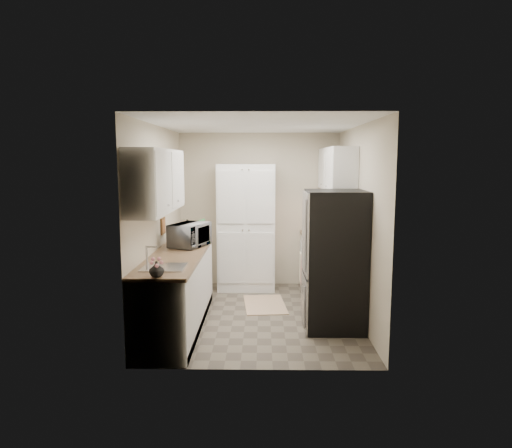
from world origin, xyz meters
The scene contains 16 objects.
ground centered at (0.00, 0.00, 0.00)m, with size 3.20×3.20×0.00m, color #665B4C.
room_shell centered at (-0.02, -0.01, 1.63)m, with size 2.64×3.24×2.52m.
pantry_cabinet centered at (-0.20, 1.32, 1.00)m, with size 0.90×0.55×2.00m, color white.
base_cabinet_left centered at (-0.99, -0.43, 0.44)m, with size 0.60×2.30×0.88m, color white.
countertop_left centered at (-0.99, -0.43, 0.90)m, with size 0.63×2.33×0.04m, color #846647.
base_cabinet_right centered at (0.99, 1.19, 0.44)m, with size 0.60×0.80×0.88m, color white.
countertop_right centered at (0.99, 1.19, 0.90)m, with size 0.63×0.83×0.04m, color #846647.
electric_range centered at (0.97, 0.39, 0.48)m, with size 0.71×0.78×1.13m.
refrigerator centered at (0.94, -0.41, 0.85)m, with size 0.70×0.72×1.70m, color #B7B7BC.
microwave centered at (-0.91, 0.09, 1.07)m, with size 0.56×0.38×0.31m, color silver.
wine_bottle centered at (-0.99, 0.41, 1.07)m, with size 0.07×0.07×0.29m, color black.
flower_vase centered at (-0.98, -1.52, 1.00)m, with size 0.15×0.15×0.15m, color silver.
cutting_board centered at (-0.81, 0.66, 1.07)m, with size 0.02×0.23×0.29m, color #398B44.
toaster_oven centered at (1.09, 1.17, 1.04)m, with size 0.33×0.42×0.24m, color #AEADB2.
fruit_basket centered at (1.07, 1.19, 1.21)m, with size 0.23×0.23×0.10m, color orange, non-canonical shape.
kitchen_mat centered at (0.09, 0.45, 0.01)m, with size 0.57×0.91×0.01m, color #DCB48E.
Camera 1 is at (0.06, -5.87, 2.05)m, focal length 32.00 mm.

